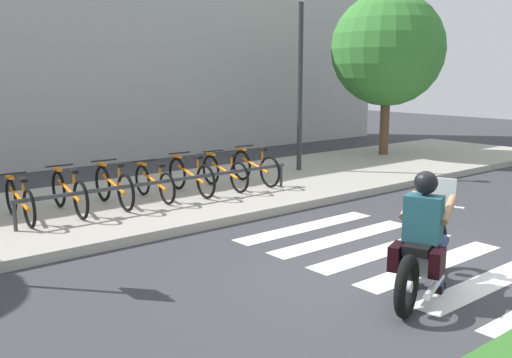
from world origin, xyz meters
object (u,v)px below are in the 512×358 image
bicycle_3 (154,182)px  motorcycle (425,254)px  rider (425,224)px  bicycle_4 (191,176)px  bicycle_1 (69,193)px  tree_near_rack (388,49)px  bicycle_6 (255,167)px  bike_rack (169,182)px  bicycle_2 (114,186)px  bicycle_0 (20,200)px  street_lamp (300,66)px  bicycle_5 (224,172)px

bicycle_3 → motorcycle: bearing=-87.0°
rider → bicycle_4: bearing=84.1°
bicycle_1 → tree_near_rack: (9.80, 1.10, 2.63)m
bicycle_6 → tree_near_rack: tree_near_rack is taller
bike_rack → bicycle_2: bearing=145.8°
bike_rack → bicycle_0: bearing=167.2°
bicycle_0 → street_lamp: street_lamp is taller
bicycle_6 → tree_near_rack: bearing=10.8°
bicycle_4 → bicycle_5: size_ratio=1.04×
motorcycle → rider: 0.38m
motorcycle → tree_near_rack: 10.73m
bicycle_1 → bicycle_3: bearing=0.0°
bicycle_1 → bike_rack: bicycle_1 is taller
bicycle_1 → street_lamp: bearing=6.6°
bike_rack → street_lamp: 5.02m
bicycle_6 → rider: bearing=-111.2°
motorcycle → bicycle_4: motorcycle is taller
bicycle_2 → bicycle_5: bicycle_2 is taller
bicycle_2 → tree_near_rack: bearing=7.0°
street_lamp → tree_near_rack: (3.78, 0.40, 0.49)m
bicycle_0 → bicycle_3: 2.44m
rider → tree_near_rack: tree_near_rack is taller
bicycle_3 → tree_near_rack: (8.18, 1.10, 2.65)m
bicycle_3 → bicycle_4: bicycle_4 is taller
street_lamp → bicycle_6: bearing=-160.4°
bicycle_3 → bicycle_0: bearing=-180.0°
bicycle_2 → bicycle_4: (1.63, 0.00, -0.00)m
bicycle_0 → bicycle_5: 4.07m
bicycle_2 → street_lamp: street_lamp is taller
rider → bicycle_4: rider is taller
rider → bicycle_4: size_ratio=0.83×
street_lamp → bicycle_0: bearing=-174.2°
rider → street_lamp: (4.17, 6.41, 1.81)m
bicycle_4 → bike_rack: bicycle_4 is taller
bicycle_2 → bike_rack: (0.81, -0.55, 0.06)m
bicycle_1 → bicycle_3: (1.63, 0.00, -0.03)m
motorcycle → bike_rack: motorcycle is taller
rider → tree_near_rack: 10.72m
motorcycle → street_lamp: bearing=57.3°
bicycle_1 → bicycle_2: size_ratio=1.04×
bicycle_2 → bicycle_5: (2.44, 0.00, -0.02)m
bicycle_6 → bicycle_5: bearing=179.9°
bicycle_0 → bicycle_3: bicycle_0 is taller
bicycle_2 → tree_near_rack: (8.99, 1.10, 2.62)m
bicycle_0 → bicycle_6: 4.88m
bicycle_0 → bicycle_5: (4.07, -0.00, 0.01)m
bicycle_6 → street_lamp: (1.96, 0.70, 2.13)m
bicycle_0 → bicycle_6: size_ratio=1.00×
bicycle_2 → street_lamp: (5.21, 0.70, 2.13)m
bicycle_3 → street_lamp: (4.40, 0.70, 2.16)m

